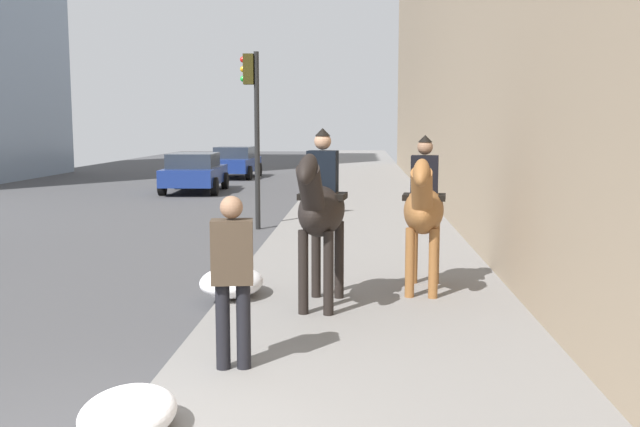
% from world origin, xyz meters
% --- Properties ---
extents(mounted_horse_near, '(2.15, 0.73, 2.33)m').
position_xyz_m(mounted_horse_near, '(4.38, -1.42, 1.42)').
color(mounted_horse_near, black).
rests_on(mounted_horse_near, sidewalk_slab).
extents(mounted_horse_far, '(2.15, 0.75, 2.22)m').
position_xyz_m(mounted_horse_far, '(5.33, -2.82, 1.33)').
color(mounted_horse_far, brown).
rests_on(mounted_horse_far, sidewalk_slab).
extents(pedestrian_greeting, '(0.31, 0.43, 1.70)m').
position_xyz_m(pedestrian_greeting, '(1.96, -0.70, 1.10)').
color(pedestrian_greeting, black).
rests_on(pedestrian_greeting, sidewalk_slab).
extents(car_near_lane, '(4.19, 2.19, 1.44)m').
position_xyz_m(car_near_lane, '(21.10, 4.13, 0.76)').
color(car_near_lane, navy).
rests_on(car_near_lane, ground).
extents(car_mid_lane, '(3.93, 2.19, 1.44)m').
position_xyz_m(car_mid_lane, '(28.19, 3.90, 0.75)').
color(car_mid_lane, navy).
rests_on(car_mid_lane, ground).
extents(traffic_light_near_curb, '(0.20, 0.44, 4.15)m').
position_xyz_m(traffic_light_near_curb, '(12.02, 0.58, 2.77)').
color(traffic_light_near_curb, black).
rests_on(traffic_light_near_curb, ground).
extents(snow_pile_near, '(0.95, 0.73, 0.33)m').
position_xyz_m(snow_pile_near, '(0.44, -0.15, 0.28)').
color(snow_pile_near, white).
rests_on(snow_pile_near, sidewalk_slab).
extents(snow_pile_far, '(1.13, 0.87, 0.39)m').
position_xyz_m(snow_pile_far, '(4.91, -0.15, 0.32)').
color(snow_pile_far, white).
rests_on(snow_pile_far, sidewalk_slab).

